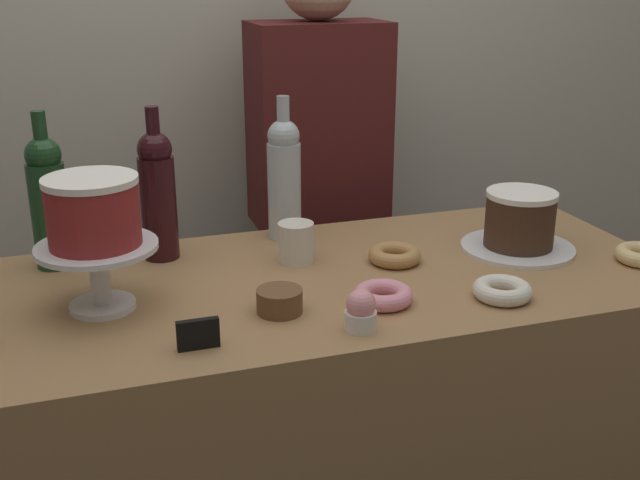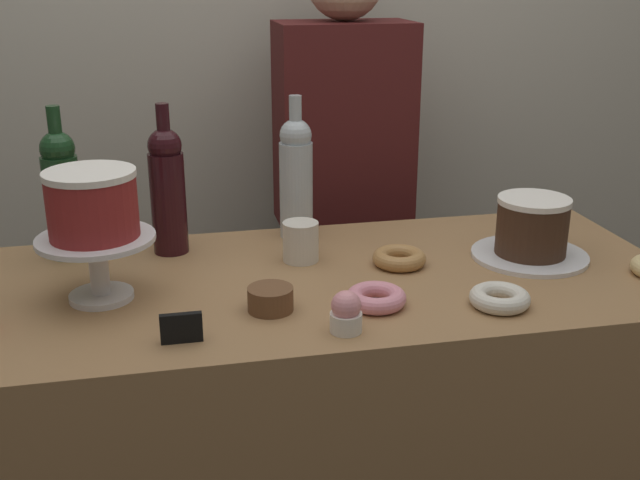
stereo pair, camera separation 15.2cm
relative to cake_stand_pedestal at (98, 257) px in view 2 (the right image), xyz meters
The scene contains 17 objects.
back_wall 1.04m from the cake_stand_pedestal, 65.04° to the left, with size 6.00×0.05×2.60m.
display_counter 0.70m from the cake_stand_pedestal, ahead, with size 1.46×0.64×0.94m.
cake_stand_pedestal is the anchor object (origin of this frame).
white_layer_cake 0.10m from the cake_stand_pedestal, 90.00° to the right, with size 0.17×0.17×0.12m.
silver_serving_platter 0.89m from the cake_stand_pedestal, ahead, with size 0.25×0.25×0.01m.
chocolate_round_cake 0.89m from the cake_stand_pedestal, ahead, with size 0.15×0.15×0.12m.
wine_bottle_dark_red 0.28m from the cake_stand_pedestal, 59.45° to the left, with size 0.08×0.08×0.33m.
wine_bottle_green 0.27m from the cake_stand_pedestal, 107.79° to the left, with size 0.08×0.08×0.33m.
wine_bottle_clear 0.51m from the cake_stand_pedestal, 33.31° to the left, with size 0.08×0.08×0.33m.
cupcake_strawberry 0.48m from the cake_stand_pedestal, 28.72° to the right, with size 0.06×0.06×0.07m.
donut_sugar 0.75m from the cake_stand_pedestal, 14.61° to the right, with size 0.11×0.11×0.03m.
donut_maple 0.61m from the cake_stand_pedestal, ahead, with size 0.11×0.11×0.03m.
donut_pink 0.52m from the cake_stand_pedestal, 15.58° to the right, with size 0.11×0.11×0.03m.
cookie_stack 0.33m from the cake_stand_pedestal, 20.96° to the right, with size 0.08×0.08×0.04m.
price_sign_chalkboard 0.26m from the cake_stand_pedestal, 56.42° to the right, with size 0.07×0.01×0.05m.
coffee_cup_ceramic 0.42m from the cake_stand_pedestal, 16.41° to the left, with size 0.08×0.08×0.08m.
barista_figure 0.91m from the cake_stand_pedestal, 45.61° to the left, with size 0.36×0.22×1.60m.
Camera 2 is at (-0.30, -1.41, 1.54)m, focal length 43.25 mm.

